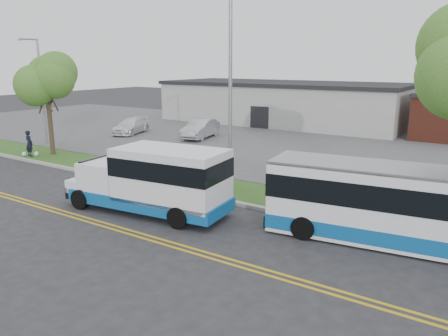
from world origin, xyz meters
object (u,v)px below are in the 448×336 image
Objects in this scene: tree_west at (46,81)px; parked_car_a at (200,129)px; shuttle_bus at (157,178)px; pedestrian at (29,143)px; transit_bus at (413,208)px; parked_car_b at (131,126)px; streetlight_near at (230,86)px; streetlight_far at (41,87)px.

parked_car_a is (4.62, 11.06, -4.23)m from tree_west.
pedestrian is at bearing 159.91° from shuttle_bus.
parked_car_b is at bearing 147.68° from transit_bus.
transit_bus is 23.71m from parked_car_a.
parked_car_a is at bearing -108.96° from pedestrian.
shuttle_bus is 4.39× the size of pedestrian.
pedestrian reaches higher than parked_car_b.
parked_car_a is (-10.38, 11.54, -4.34)m from streetlight_near.
transit_bus is 24.71m from pedestrian.
shuttle_bus is at bearing -100.42° from streetlight_near.
parked_car_a is at bearing 137.54° from transit_bus.
parked_car_b is at bearing 131.82° from shuttle_bus.
tree_west is at bearing -94.82° from parked_car_b.
shuttle_bus is 21.75m from parked_car_b.
transit_bus is (28.00, -4.82, -3.05)m from streetlight_far.
streetlight_far is at bearing 151.02° from tree_west.
tree_west reaches higher than pedestrian.
transit_bus is (24.00, -2.60, -3.70)m from tree_west.
parked_car_b is at bearing 74.98° from streetlight_far.
parked_car_a is at bearing 45.74° from streetlight_far.
streetlight_near is 1.22× the size of shuttle_bus.
transit_bus is at bearing 6.89° from shuttle_bus.
streetlight_far is 8.46m from parked_car_b.
transit_bus reaches higher than parked_car_b.
streetlight_near is at bearing -47.31° from parked_car_b.
parked_car_b is (-26.03, 12.17, -0.66)m from transit_bus.
shuttle_bus reaches higher than transit_bus.
streetlight_far reaches higher than parked_car_a.
pedestrian is 0.38× the size of parked_car_b.
transit_bus is 2.17× the size of parked_car_a.
transit_bus reaches higher than parked_car_a.
streetlight_near is 19.20m from streetlight_far.
streetlight_near is at bearing 159.43° from transit_bus.
transit_bus is at bearing -13.31° from streetlight_near.
tree_west is at bearing 154.47° from shuttle_bus.
pedestrian is at bearing 169.72° from transit_bus.
shuttle_bus is 1.62× the size of parked_car_a.
tree_west is 0.86× the size of streetlight_far.
streetlight_near is 10.00m from transit_bus.
pedestrian reaches higher than parked_car_a.
pedestrian is at bearing -99.68° from parked_car_b.
transit_bus is (9.82, 2.32, -0.12)m from shuttle_bus.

